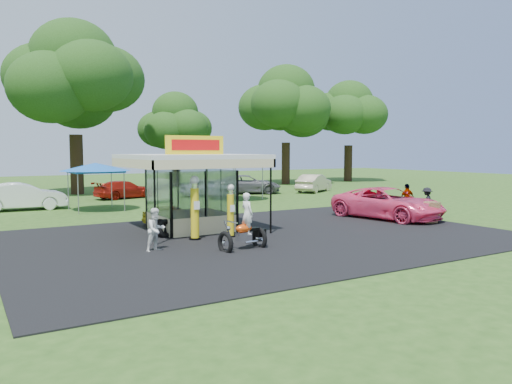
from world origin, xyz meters
TOP-DOWN VIEW (x-y plane):
  - ground at (0.00, 0.00)m, footprint 120.00×120.00m
  - asphalt_apron at (0.00, 2.00)m, footprint 20.00×14.00m
  - gas_station_kiosk at (-2.00, 4.99)m, footprint 5.40×5.40m
  - gas_pump_left at (-2.81, 2.76)m, footprint 0.48×0.48m
  - gas_pump_right at (-1.30, 2.60)m, footprint 0.41×0.41m
  - motorcycle at (-2.01, 0.11)m, footprint 1.84×1.04m
  - spare_tires at (-3.69, 3.93)m, footprint 0.99×0.80m
  - a_frame_sign at (8.78, 0.88)m, footprint 0.66×0.71m
  - kiosk_car at (-2.00, 7.20)m, footprint 2.82×1.13m
  - pink_sedan at (8.27, 3.26)m, footprint 3.68×6.26m
  - spectator_west at (-4.87, 1.48)m, footprint 0.89×0.79m
  - spectator_east_a at (10.90, 2.98)m, footprint 1.16×1.04m
  - spectator_east_b at (11.03, 4.47)m, footprint 1.03×0.54m
  - bg_car_a at (-7.52, 17.23)m, footprint 5.01×1.92m
  - bg_car_b at (-0.23, 21.32)m, footprint 4.86×3.05m
  - bg_car_c at (5.76, 19.66)m, footprint 4.33×2.05m
  - bg_car_d at (9.63, 20.19)m, footprint 6.05×4.45m
  - bg_car_e at (15.33, 18.66)m, footprint 4.74×3.71m
  - tent_west at (-3.79, 14.87)m, footprint 4.03×4.03m
  - tent_east at (6.22, 16.10)m, footprint 4.38×4.38m
  - oak_far_c at (-2.44, 26.95)m, footprint 11.55×11.55m
  - oak_far_d at (7.62, 30.69)m, footprint 7.57×7.57m
  - oak_far_e at (18.86, 28.09)m, footprint 10.17×10.17m
  - oak_far_f at (27.78, 28.47)m, footprint 9.29×9.29m

SIDE VIEW (x-z plane):
  - ground at x=0.00m, z-range 0.00..0.00m
  - asphalt_apron at x=0.00m, z-range 0.00..0.04m
  - spare_tires at x=-3.69m, z-range -0.01..0.79m
  - kiosk_car at x=-2.00m, z-range 0.00..0.96m
  - a_frame_sign at x=8.78m, z-range 0.01..1.09m
  - bg_car_b at x=-0.23m, z-range 0.00..1.31m
  - bg_car_c at x=5.76m, z-range 0.00..1.43m
  - bg_car_e at x=15.33m, z-range 0.00..1.51m
  - bg_car_d at x=9.63m, z-range 0.00..1.53m
  - spectator_west at x=-4.87m, z-range 0.00..1.54m
  - spectator_east_a at x=10.90m, z-range 0.00..1.56m
  - bg_car_a at x=-7.52m, z-range 0.00..1.63m
  - pink_sedan at x=8.27m, z-range 0.00..1.64m
  - motorcycle at x=-2.01m, z-range -0.24..1.89m
  - spectator_east_b at x=11.03m, z-range 0.00..1.67m
  - gas_pump_right at x=-1.30m, z-range -0.05..2.16m
  - gas_pump_left at x=-2.81m, z-range -0.05..2.51m
  - gas_station_kiosk at x=-2.00m, z-range -0.31..3.87m
  - tent_west at x=-3.79m, z-range 1.14..3.96m
  - tent_east at x=6.22m, z-range 1.24..4.30m
  - oak_far_d at x=7.62m, z-range 1.24..10.26m
  - oak_far_f at x=27.78m, z-range 1.59..12.78m
  - oak_far_e at x=18.86m, z-range 1.67..13.78m
  - oak_far_c at x=-2.44m, z-range 1.83..15.45m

